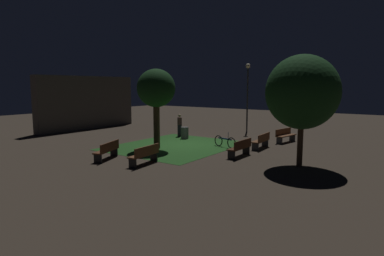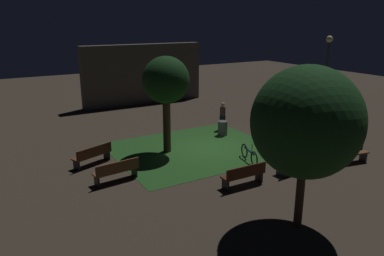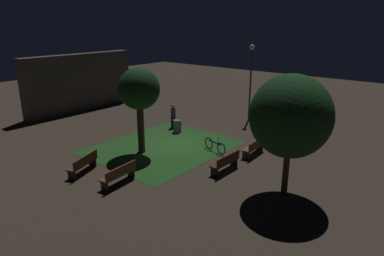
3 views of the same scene
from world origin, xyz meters
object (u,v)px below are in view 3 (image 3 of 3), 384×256
object	(u,v)px
bench_near_trees	(226,162)
bicycle	(215,146)
tree_lawn_side	(291,116)
tree_near_wall	(139,90)
bench_path_side	(255,146)
pedestrian	(173,115)
bench_corner	(285,135)
lamp_post_path_center	(251,71)
bench_back_row	(119,174)
trash_bin	(177,126)
bench_front_right	(83,163)

from	to	relation	value
bench_near_trees	bicycle	xyz separation A→B (m)	(1.78, 1.92, -0.14)
tree_lawn_side	tree_near_wall	size ratio (longest dim) A/B	1.09
bench_path_side	pedestrian	world-z (taller)	pedestrian
bench_corner	tree_lawn_side	world-z (taller)	tree_lawn_side
tree_lawn_side	lamp_post_path_center	world-z (taller)	lamp_post_path_center
bench_near_trees	bench_back_row	world-z (taller)	same
bench_path_side	bench_back_row	size ratio (longest dim) A/B	0.99
bench_path_side	tree_near_wall	xyz separation A→B (m)	(-3.47, 4.98, 2.93)
tree_near_wall	lamp_post_path_center	world-z (taller)	lamp_post_path_center
bench_path_side	bench_near_trees	bearing A→B (deg)	-180.00
bench_near_trees	pedestrian	xyz separation A→B (m)	(3.65, 6.69, 0.37)
bicycle	bench_back_row	bearing A→B (deg)	171.13
bench_back_row	pedestrian	xyz separation A→B (m)	(7.71, 3.86, 0.37)
bench_back_row	pedestrian	size ratio (longest dim) A/B	1.14
bench_corner	tree_near_wall	size ratio (longest dim) A/B	0.41
bench_near_trees	trash_bin	world-z (taller)	bench_near_trees
bench_path_side	pedestrian	xyz separation A→B (m)	(0.95, 6.69, 0.37)
bench_front_right	tree_near_wall	distance (m)	4.63
bench_back_row	tree_near_wall	xyz separation A→B (m)	(3.29, 2.15, 2.93)
bench_corner	tree_near_wall	bearing A→B (deg)	139.59
bench_near_trees	tree_near_wall	distance (m)	5.83
bench_corner	pedestrian	bearing A→B (deg)	104.87
tree_near_wall	bicycle	size ratio (longest dim) A/B	2.72
bench_corner	pedestrian	xyz separation A→B (m)	(-1.88, 7.08, 0.37)
bench_path_side	bench_front_right	size ratio (longest dim) A/B	0.98
trash_bin	bench_near_trees	bearing A→B (deg)	-117.69
trash_bin	bicycle	world-z (taller)	bicycle
bench_corner	bicycle	size ratio (longest dim) A/B	1.11
lamp_post_path_center	bench_path_side	bearing A→B (deg)	-147.17
lamp_post_path_center	pedestrian	world-z (taller)	lamp_post_path_center
bench_near_trees	bench_back_row	distance (m)	4.95
bench_near_trees	bench_front_right	size ratio (longest dim) A/B	0.98
trash_bin	bench_path_side	bearing A→B (deg)	-93.33
tree_lawn_side	bench_back_row	bearing A→B (deg)	121.93
bench_back_row	bench_corner	size ratio (longest dim) A/B	0.99
trash_bin	lamp_post_path_center	bearing A→B (deg)	-20.79
bench_path_side	trash_bin	distance (m)	5.79
bench_path_side	bench_corner	bearing A→B (deg)	-7.78
bench_path_side	tree_near_wall	distance (m)	6.74
bench_corner	pedestrian	world-z (taller)	pedestrian
pedestrian	bench_near_trees	bearing A→B (deg)	-118.62
tree_lawn_side	tree_near_wall	bearing A→B (deg)	92.97
tree_lawn_side	lamp_post_path_center	distance (m)	11.16
lamp_post_path_center	pedestrian	distance (m)	6.26
tree_lawn_side	trash_bin	xyz separation A→B (m)	(3.39, 8.90, -2.93)
tree_lawn_side	pedestrian	distance (m)	10.88
bench_front_right	bench_corner	size ratio (longest dim) A/B	1.00
bicycle	lamp_post_path_center	bearing A→B (deg)	15.12
bench_path_side	lamp_post_path_center	xyz separation A→B (m)	(5.77, 3.72, 3.05)
trash_bin	pedestrian	size ratio (longest dim) A/B	0.50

